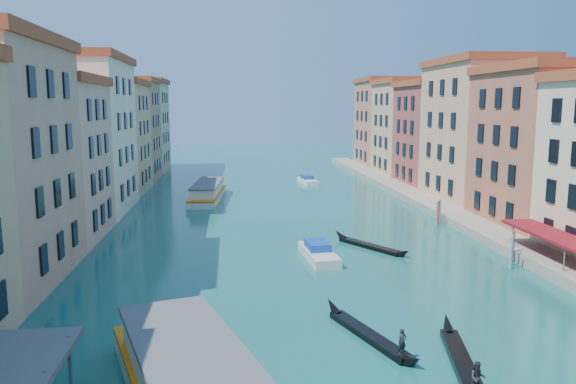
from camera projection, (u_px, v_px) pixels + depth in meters
name	position (u px, v px, depth m)	size (l,w,h in m)	color
left_bank_palazzos	(67.00, 143.00, 68.85)	(12.80, 128.40, 21.00)	beige
right_bank_palazzos	(501.00, 140.00, 74.90)	(12.80, 128.40, 21.00)	#A64835
quay	(440.00, 209.00, 75.49)	(4.00, 140.00, 1.00)	gray
vaporetto_far	(208.00, 192.00, 86.22)	(5.44, 17.90, 2.62)	silver
gondola_fore	(369.00, 333.00, 34.80)	(4.25, 10.23, 2.11)	black
gondola_right	(463.00, 362.00, 30.73)	(3.18, 11.20, 2.25)	black
gondola_far	(368.00, 245.00, 56.99)	(6.28, 9.50, 1.51)	black
motorboat_mid	(319.00, 252.00, 52.86)	(3.03, 7.78, 1.58)	silver
motorboat_far	(307.00, 180.00, 103.85)	(3.18, 7.46, 1.50)	white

